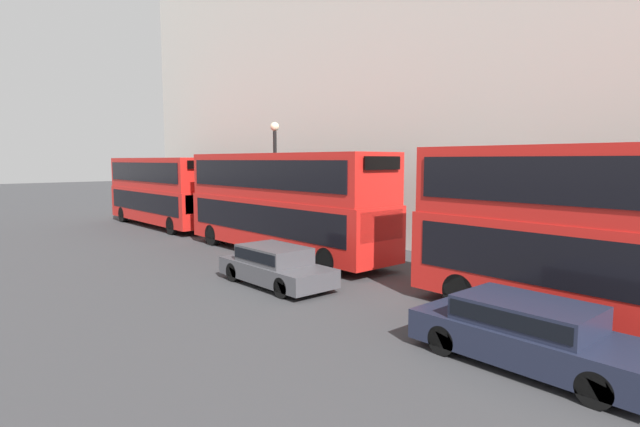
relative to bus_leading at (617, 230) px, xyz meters
name	(u,v)px	position (x,y,z in m)	size (l,w,h in m)	color
bus_leading	(617,230)	(0.00, 0.00, 0.00)	(2.59, 10.02, 4.46)	red
bus_second_in_queue	(283,199)	(0.00, 13.04, -0.05)	(2.59, 11.48, 4.38)	red
bus_third_in_queue	(162,189)	(0.00, 25.40, -0.13)	(2.59, 10.67, 4.22)	red
car_dark_sedan	(530,331)	(-3.40, 0.35, -1.75)	(1.84, 4.70, 1.32)	#1E2338
car_hatchback	(275,264)	(-3.40, 8.93, -1.77)	(1.76, 4.32, 1.29)	#47474C
street_lamp	(275,167)	(1.91, 16.21, 1.27)	(0.44, 0.44, 5.97)	black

